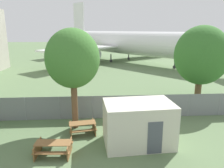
% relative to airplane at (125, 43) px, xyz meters
% --- Properties ---
extents(perimeter_fence, '(56.07, 0.07, 1.83)m').
position_rel_airplane_xyz_m(perimeter_fence, '(-6.28, -30.91, -3.06)').
color(perimeter_fence, gray).
rests_on(perimeter_fence, ground).
extents(airplane, '(33.41, 38.39, 13.41)m').
position_rel_airplane_xyz_m(airplane, '(0.00, 0.00, 0.00)').
color(airplane, white).
rests_on(airplane, ground).
extents(portable_cabin, '(4.20, 2.88, 2.62)m').
position_rel_airplane_xyz_m(portable_cabin, '(-3.46, -34.98, -2.66)').
color(portable_cabin, beige).
rests_on(portable_cabin, ground).
extents(picnic_bench_near_cabin, '(2.04, 1.50, 0.76)m').
position_rel_airplane_xyz_m(picnic_bench_near_cabin, '(-8.33, -35.90, -3.49)').
color(picnic_bench_near_cabin, brown).
rests_on(picnic_bench_near_cabin, ground).
extents(picnic_bench_open_grass, '(1.95, 1.66, 0.76)m').
position_rel_airplane_xyz_m(picnic_bench_open_grass, '(-6.90, -33.39, -3.50)').
color(picnic_bench_open_grass, brown).
rests_on(picnic_bench_open_grass, ground).
extents(tree_near_hangar, '(4.96, 4.96, 7.17)m').
position_rel_airplane_xyz_m(tree_near_hangar, '(3.77, -27.28, 0.45)').
color(tree_near_hangar, brown).
rests_on(tree_near_hangar, ground).
extents(tree_left_of_cabin, '(3.61, 3.61, 6.89)m').
position_rel_airplane_xyz_m(tree_left_of_cabin, '(-7.47, -32.38, 0.90)').
color(tree_left_of_cabin, brown).
rests_on(tree_left_of_cabin, ground).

